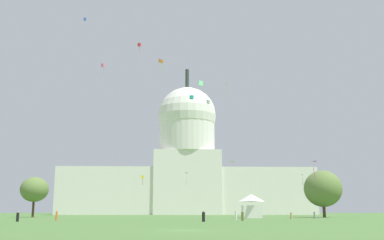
% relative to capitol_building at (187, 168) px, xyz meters
% --- Properties ---
extents(ground_plane, '(800.00, 800.00, 0.00)m').
position_rel_capitol_building_xyz_m(ground_plane, '(-5.38, -174.12, -21.22)').
color(ground_plane, '#4C7538').
extents(capitol_building, '(116.28, 27.60, 69.38)m').
position_rel_capitol_building_xyz_m(capitol_building, '(0.00, 0.00, 0.00)').
color(capitol_building, silver).
rests_on(capitol_building, ground_plane).
extents(event_tent, '(4.99, 6.82, 5.53)m').
position_rel_capitol_building_xyz_m(event_tent, '(12.00, -105.44, -18.49)').
color(event_tent, white).
rests_on(event_tent, ground_plane).
extents(tree_east_far, '(11.61, 11.90, 11.94)m').
position_rel_capitol_building_xyz_m(tree_east_far, '(32.29, -96.00, -13.95)').
color(tree_east_far, '#4C3823').
rests_on(tree_east_far, ground_plane).
extents(tree_west_mid, '(9.91, 10.06, 10.43)m').
position_rel_capitol_building_xyz_m(tree_west_mid, '(-42.85, -90.57, -14.06)').
color(tree_west_mid, '#42301E').
rests_on(tree_west_mid, ground_plane).
extents(person_orange_front_left, '(0.49, 0.49, 1.74)m').
position_rel_capitol_building_xyz_m(person_orange_front_left, '(-26.36, -132.31, -20.41)').
color(person_orange_front_left, orange).
rests_on(person_orange_front_left, ground_plane).
extents(person_white_front_right, '(0.50, 0.50, 1.71)m').
position_rel_capitol_building_xyz_m(person_white_front_right, '(5.13, -128.93, -20.43)').
color(person_white_front_right, silver).
rests_on(person_white_front_right, ground_plane).
extents(person_olive_near_tree_west, '(0.61, 0.61, 1.66)m').
position_rel_capitol_building_xyz_m(person_olive_near_tree_west, '(5.26, -136.23, -20.47)').
color(person_olive_near_tree_west, olive).
rests_on(person_olive_near_tree_west, ground_plane).
extents(person_tan_lawn_far_right, '(0.62, 0.62, 1.46)m').
position_rel_capitol_building_xyz_m(person_tan_lawn_far_right, '(17.92, -118.73, -20.57)').
color(person_tan_lawn_far_right, tan).
rests_on(person_tan_lawn_far_right, ground_plane).
extents(person_black_edge_west, '(0.66, 0.66, 1.68)m').
position_rel_capitol_building_xyz_m(person_black_edge_west, '(-1.68, -142.60, -20.47)').
color(person_black_edge_west, black).
rests_on(person_black_edge_west, ground_plane).
extents(person_black_mid_center, '(0.55, 0.55, 1.58)m').
position_rel_capitol_building_xyz_m(person_black_mid_center, '(-30.18, -140.76, -20.51)').
color(person_black_mid_center, black).
rests_on(person_black_mid_center, ground_plane).
extents(person_grey_mid_left, '(0.49, 0.49, 1.51)m').
position_rel_capitol_building_xyz_m(person_grey_mid_left, '(23.96, -114.76, -20.52)').
color(person_grey_mid_left, gray).
rests_on(person_grey_mid_left, ground_plane).
extents(kite_turquoise_mid, '(1.19, 1.23, 1.08)m').
position_rel_capitol_building_xyz_m(kite_turquoise_mid, '(-1.22, -85.23, 12.77)').
color(kite_turquoise_mid, teal).
extents(kite_red_high, '(1.26, 1.26, 3.46)m').
position_rel_capitol_building_xyz_m(kite_red_high, '(-18.52, -62.55, 37.07)').
color(kite_red_high, red).
extents(kite_yellow_low, '(0.98, 0.46, 2.69)m').
position_rel_capitol_building_xyz_m(kite_yellow_low, '(-14.96, -84.32, -10.45)').
color(kite_yellow_low, yellow).
extents(kite_magenta_low, '(0.97, 1.37, 2.45)m').
position_rel_capitol_building_xyz_m(kite_magenta_low, '(15.49, -142.22, -12.35)').
color(kite_magenta_low, '#D1339E').
extents(kite_blue_high, '(0.86, 0.86, 0.77)m').
position_rel_capitol_building_xyz_m(kite_blue_high, '(-33.72, -81.75, 37.87)').
color(kite_blue_high, blue).
extents(kite_green_mid, '(1.01, 0.67, 1.36)m').
position_rel_capitol_building_xyz_m(kite_green_mid, '(-0.59, -119.51, 7.17)').
color(kite_green_mid, green).
extents(kite_gold_high, '(0.46, 0.65, 4.33)m').
position_rel_capitol_building_xyz_m(kite_gold_high, '(11.88, -60.64, 23.29)').
color(kite_gold_high, gold).
extents(kite_pink_high, '(1.30, 1.30, 3.26)m').
position_rel_capitol_building_xyz_m(kite_pink_high, '(-27.17, -84.56, 22.27)').
color(kite_pink_high, pink).
extents(kite_cyan_low, '(1.20, 1.86, 3.99)m').
position_rel_capitol_building_xyz_m(kite_cyan_low, '(-2.43, -67.25, -8.00)').
color(kite_cyan_low, '#33BCDB').
extents(kite_orange_mid, '(1.03, 1.04, 3.06)m').
position_rel_capitol_building_xyz_m(kite_orange_mid, '(-9.14, -121.66, 11.25)').
color(kite_orange_mid, orange).
extents(kite_lime_low, '(1.59, 1.42, 0.14)m').
position_rel_capitol_building_xyz_m(kite_lime_low, '(8.67, -101.30, -8.00)').
color(kite_lime_low, '#8CD133').
extents(kite_black_low, '(1.43, 1.39, 2.94)m').
position_rel_capitol_building_xyz_m(kite_black_low, '(34.50, -71.47, -9.15)').
color(kite_black_low, black).
extents(kite_white_mid, '(1.21, 1.21, 2.43)m').
position_rel_capitol_building_xyz_m(kite_white_mid, '(3.33, -89.82, 10.31)').
color(kite_white_mid, white).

